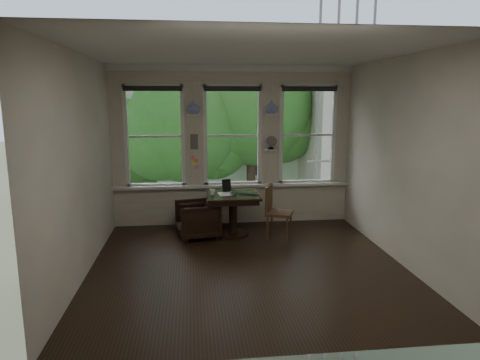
{
  "coord_description": "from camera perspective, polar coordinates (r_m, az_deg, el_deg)",
  "views": [
    {
      "loc": [
        -0.77,
        -5.83,
        2.39
      ],
      "look_at": [
        -0.01,
        0.9,
        1.1
      ],
      "focal_mm": 32.0,
      "sensor_mm": 36.0,
      "label": 1
    }
  ],
  "objects": [
    {
      "name": "armchair_left",
      "position": [
        7.51,
        -5.71,
        -5.26
      ],
      "size": [
        0.82,
        0.81,
        0.64
      ],
      "primitive_type": "imported",
      "rotation": [
        0.0,
        0.0,
        -1.38
      ],
      "color": "black",
      "rests_on": "ground"
    },
    {
      "name": "vase_left",
      "position": [
        7.98,
        -6.23,
        9.65
      ],
      "size": [
        0.24,
        0.24,
        0.25
      ],
      "primitive_type": "imported",
      "color": "white",
      "rests_on": "shelf_left"
    },
    {
      "name": "tablet",
      "position": [
        7.67,
        -1.81,
        -0.71
      ],
      "size": [
        0.17,
        0.11,
        0.22
      ],
      "primitive_type": "cube",
      "rotation": [
        -0.26,
        0.0,
        0.21
      ],
      "color": "black",
      "rests_on": "table"
    },
    {
      "name": "ceiling",
      "position": [
        5.91,
        1.09,
        16.71
      ],
      "size": [
        4.5,
        4.5,
        0.0
      ],
      "primitive_type": "plane",
      "rotation": [
        3.14,
        0.0,
        0.0
      ],
      "color": "silver",
      "rests_on": "ground"
    },
    {
      "name": "window_left",
      "position": [
        8.14,
        -11.29,
        5.73
      ],
      "size": [
        1.1,
        0.12,
        1.9
      ],
      "primitive_type": null,
      "color": "white",
      "rests_on": "ground"
    },
    {
      "name": "vase_right",
      "position": [
        8.12,
        4.2,
        9.71
      ],
      "size": [
        0.24,
        0.24,
        0.25
      ],
      "primitive_type": "imported",
      "color": "white",
      "rests_on": "shelf_right"
    },
    {
      "name": "drinking_glass",
      "position": [
        7.3,
        -0.84,
        -1.78
      ],
      "size": [
        0.17,
        0.17,
        0.1
      ],
      "primitive_type": "imported",
      "rotation": [
        0.0,
        0.0,
        -0.32
      ],
      "color": "white",
      "rests_on": "table"
    },
    {
      "name": "laptop",
      "position": [
        7.43,
        1.08,
        -1.85
      ],
      "size": [
        0.42,
        0.37,
        0.03
      ],
      "primitive_type": "imported",
      "rotation": [
        0.0,
        0.0,
        -0.49
      ],
      "color": "black",
      "rests_on": "table"
    },
    {
      "name": "window_right",
      "position": [
        8.41,
        8.91,
        5.96
      ],
      "size": [
        1.1,
        0.12,
        1.9
      ],
      "primitive_type": null,
      "color": "white",
      "rests_on": "ground"
    },
    {
      "name": "desk_fan",
      "position": [
        8.15,
        4.16,
        4.71
      ],
      "size": [
        0.2,
        0.2,
        0.24
      ],
      "primitive_type": null,
      "color": "#59544F",
      "rests_on": "ground"
    },
    {
      "name": "mug",
      "position": [
        7.41,
        -3.73,
        -1.62
      ],
      "size": [
        0.13,
        0.13,
        0.1
      ],
      "primitive_type": "imported",
      "rotation": [
        0.0,
        0.0,
        -0.34
      ],
      "color": "white",
      "rests_on": "table"
    },
    {
      "name": "wall_back",
      "position": [
        8.17,
        -1.02,
        4.54
      ],
      "size": [
        4.5,
        0.0,
        4.5
      ],
      "primitive_type": "plane",
      "rotation": [
        1.57,
        0.0,
        0.0
      ],
      "color": "beige",
      "rests_on": "ground"
    },
    {
      "name": "window_center",
      "position": [
        8.15,
        -1.02,
        5.94
      ],
      "size": [
        1.1,
        0.12,
        1.9
      ],
      "primitive_type": null,
      "color": "white",
      "rests_on": "ground"
    },
    {
      "name": "wall_front",
      "position": [
        3.77,
        5.5,
        -2.92
      ],
      "size": [
        4.5,
        0.0,
        4.5
      ],
      "primitive_type": "plane",
      "rotation": [
        -1.57,
        0.0,
        0.0
      ],
      "color": "beige",
      "rests_on": "ground"
    },
    {
      "name": "ground",
      "position": [
        6.35,
        1.0,
        -11.31
      ],
      "size": [
        4.5,
        4.5,
        0.0
      ],
      "primitive_type": "plane",
      "color": "black",
      "rests_on": "ground"
    },
    {
      "name": "shelf_right",
      "position": [
        8.13,
        4.19,
        8.73
      ],
      "size": [
        0.26,
        0.16,
        0.03
      ],
      "primitive_type": "cube",
      "color": "white",
      "rests_on": "ground"
    },
    {
      "name": "wall_right",
      "position": [
        6.63,
        20.73,
        2.38
      ],
      "size": [
        0.0,
        4.5,
        4.5
      ],
      "primitive_type": "plane",
      "rotation": [
        1.57,
        0.0,
        -1.57
      ],
      "color": "beige",
      "rests_on": "ground"
    },
    {
      "name": "intercom",
      "position": [
        8.05,
        -6.14,
        5.11
      ],
      "size": [
        0.14,
        0.06,
        0.28
      ],
      "primitive_type": "cube",
      "color": "#59544F",
      "rests_on": "ground"
    },
    {
      "name": "side_chair_right",
      "position": [
        7.4,
        5.28,
        -4.36
      ],
      "size": [
        0.55,
        0.55,
        0.92
      ],
      "primitive_type": null,
      "rotation": [
        0.0,
        0.0,
        1.17
      ],
      "color": "#462619",
      "rests_on": "ground"
    },
    {
      "name": "wall_left",
      "position": [
        6.08,
        -20.48,
        1.69
      ],
      "size": [
        0.0,
        4.5,
        4.5
      ],
      "primitive_type": "plane",
      "rotation": [
        1.57,
        0.0,
        1.57
      ],
      "color": "beige",
      "rests_on": "ground"
    },
    {
      "name": "papers",
      "position": [
        7.46,
        -2.02,
        -1.89
      ],
      "size": [
        0.25,
        0.32,
        0.0
      ],
      "primitive_type": "cube",
      "rotation": [
        0.0,
        0.0,
        0.1
      ],
      "color": "silver",
      "rests_on": "table"
    },
    {
      "name": "sticky_notes",
      "position": [
        8.1,
        -6.09,
        2.65
      ],
      "size": [
        0.16,
        0.01,
        0.24
      ],
      "primitive_type": null,
      "color": "pink",
      "rests_on": "ground"
    },
    {
      "name": "table",
      "position": [
        7.57,
        -0.95,
        -4.64
      ],
      "size": [
        0.9,
        0.9,
        0.75
      ],
      "primitive_type": null,
      "color": "black",
      "rests_on": "ground"
    },
    {
      "name": "cushion_red",
      "position": [
        7.47,
        -5.73,
        -4.3
      ],
      "size": [
        0.45,
        0.45,
        0.06
      ],
      "primitive_type": "cube",
      "color": "maroon",
      "rests_on": "armchair_left"
    },
    {
      "name": "shelf_left",
      "position": [
        7.99,
        -6.21,
        8.66
      ],
      "size": [
        0.26,
        0.16,
        0.03
      ],
      "primitive_type": "cube",
      "color": "white",
      "rests_on": "ground"
    }
  ]
}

